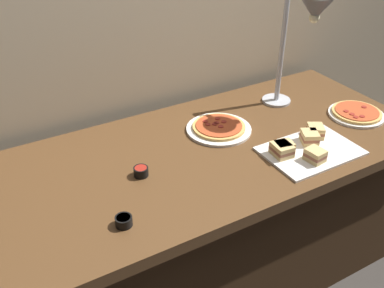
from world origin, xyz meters
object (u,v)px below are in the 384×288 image
Objects in this scene: pizza_plate_center at (219,128)px; sauce_cup_near at (141,171)px; heat_lamp at (308,21)px; sandwich_platter at (305,147)px; sauce_cup_far at (124,221)px; pizza_plate_front at (356,113)px.

sauce_cup_near reaches higher than pizza_plate_center.
sandwich_platter is at bearing -124.33° from heat_lamp.
heat_lamp reaches higher than sauce_cup_far.
sandwich_platter reaches higher than pizza_plate_front.
heat_lamp is 2.19× the size of pizza_plate_front.
sandwich_platter is 0.82m from sauce_cup_far.
pizza_plate_front is at bearing 6.96° from sauce_cup_far.
heat_lamp is 9.99× the size of sauce_cup_near.
sauce_cup_far reaches higher than pizza_plate_center.
heat_lamp is at bearing 144.77° from pizza_plate_front.
heat_lamp is 1.45× the size of sandwich_platter.
pizza_plate_front is 0.89× the size of pizza_plate_center.
sauce_cup_far is at bearing -173.04° from pizza_plate_front.
sandwich_platter is 0.68m from sauce_cup_near.
pizza_plate_center is 5.05× the size of sauce_cup_far.
pizza_plate_center is (-0.40, 0.05, -0.43)m from heat_lamp.
sauce_cup_far is (-0.82, -0.04, -0.00)m from sandwich_platter.
heat_lamp is at bearing -6.44° from pizza_plate_center.
heat_lamp is 1.95× the size of pizza_plate_center.
pizza_plate_front is 0.66× the size of sandwich_platter.
sandwich_platter reaches higher than sauce_cup_far.
heat_lamp is at bearing 17.36° from sauce_cup_far.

